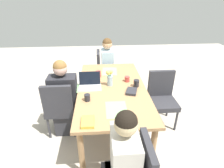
{
  "coord_description": "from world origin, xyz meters",
  "views": [
    {
      "loc": [
        -2.38,
        0.18,
        2.04
      ],
      "look_at": [
        0.0,
        0.0,
        0.8
      ],
      "focal_mm": 29.03,
      "sensor_mm": 36.0,
      "label": 1
    }
  ],
  "objects_px": {
    "coffee_mug_near_right": "(87,98)",
    "coffee_mug_centre_left": "(127,79)",
    "book_red_cover": "(131,91)",
    "book_blue_cover": "(88,122)",
    "coffee_mug_centre_right": "(136,83)",
    "phone_black": "(86,77)",
    "chair_head_right_left_mid": "(104,69)",
    "chair_near_right_near": "(162,96)",
    "dining_table": "(112,92)",
    "flower_vase": "(110,78)",
    "coffee_mug_near_left": "(98,74)",
    "person_head_right_left_mid": "(107,69)",
    "person_far_left_near": "(65,102)",
    "laptop_far_left_near": "(90,84)",
    "chair_far_left_near": "(60,106)"
  },
  "relations": [
    {
      "from": "flower_vase",
      "to": "phone_black",
      "type": "xyz_separation_m",
      "value": [
        0.33,
        0.38,
        -0.13
      ]
    },
    {
      "from": "coffee_mug_centre_left",
      "to": "chair_near_right_near",
      "type": "bearing_deg",
      "value": -96.75
    },
    {
      "from": "chair_near_right_near",
      "to": "coffee_mug_centre_right",
      "type": "bearing_deg",
      "value": 103.79
    },
    {
      "from": "person_far_left_near",
      "to": "chair_head_right_left_mid",
      "type": "bearing_deg",
      "value": -26.37
    },
    {
      "from": "person_far_left_near",
      "to": "dining_table",
      "type": "bearing_deg",
      "value": -90.02
    },
    {
      "from": "person_head_right_left_mid",
      "to": "phone_black",
      "type": "xyz_separation_m",
      "value": [
        -0.86,
        0.4,
        0.23
      ]
    },
    {
      "from": "flower_vase",
      "to": "coffee_mug_near_left",
      "type": "bearing_deg",
      "value": 27.65
    },
    {
      "from": "coffee_mug_near_left",
      "to": "coffee_mug_centre_left",
      "type": "height_order",
      "value": "coffee_mug_near_left"
    },
    {
      "from": "coffee_mug_centre_right",
      "to": "phone_black",
      "type": "bearing_deg",
      "value": 62.7
    },
    {
      "from": "book_blue_cover",
      "to": "coffee_mug_near_left",
      "type": "bearing_deg",
      "value": -5.61
    },
    {
      "from": "coffee_mug_centre_right",
      "to": "book_red_cover",
      "type": "distance_m",
      "value": 0.2
    },
    {
      "from": "chair_near_right_near",
      "to": "phone_black",
      "type": "bearing_deg",
      "value": 77.06
    },
    {
      "from": "book_red_cover",
      "to": "coffee_mug_centre_left",
      "type": "bearing_deg",
      "value": 19.21
    },
    {
      "from": "book_blue_cover",
      "to": "person_far_left_near",
      "type": "bearing_deg",
      "value": 26.92
    },
    {
      "from": "person_head_right_left_mid",
      "to": "book_blue_cover",
      "type": "height_order",
      "value": "person_head_right_left_mid"
    },
    {
      "from": "chair_near_right_near",
      "to": "coffee_mug_near_right",
      "type": "relative_size",
      "value": 9.8
    },
    {
      "from": "person_head_right_left_mid",
      "to": "book_red_cover",
      "type": "relative_size",
      "value": 5.97
    },
    {
      "from": "person_head_right_left_mid",
      "to": "chair_near_right_near",
      "type": "bearing_deg",
      "value": -143.86
    },
    {
      "from": "chair_near_right_near",
      "to": "coffee_mug_near_left",
      "type": "relative_size",
      "value": 8.58
    },
    {
      "from": "coffee_mug_near_right",
      "to": "dining_table",
      "type": "bearing_deg",
      "value": -44.76
    },
    {
      "from": "person_head_right_left_mid",
      "to": "phone_black",
      "type": "distance_m",
      "value": 0.97
    },
    {
      "from": "person_far_left_near",
      "to": "laptop_far_left_near",
      "type": "xyz_separation_m",
      "value": [
        0.03,
        -0.39,
        0.27
      ]
    },
    {
      "from": "dining_table",
      "to": "chair_far_left_near",
      "type": "bearing_deg",
      "value": 95.43
    },
    {
      "from": "coffee_mug_near_left",
      "to": "coffee_mug_centre_right",
      "type": "bearing_deg",
      "value": -124.84
    },
    {
      "from": "chair_head_right_left_mid",
      "to": "phone_black",
      "type": "height_order",
      "value": "chair_head_right_left_mid"
    },
    {
      "from": "coffee_mug_near_right",
      "to": "book_red_cover",
      "type": "distance_m",
      "value": 0.64
    },
    {
      "from": "coffee_mug_near_right",
      "to": "coffee_mug_centre_left",
      "type": "bearing_deg",
      "value": -49.13
    },
    {
      "from": "book_blue_cover",
      "to": "chair_head_right_left_mid",
      "type": "bearing_deg",
      "value": -6.12
    },
    {
      "from": "coffee_mug_centre_right",
      "to": "book_red_cover",
      "type": "relative_size",
      "value": 0.54
    },
    {
      "from": "person_far_left_near",
      "to": "chair_near_right_near",
      "type": "relative_size",
      "value": 1.33
    },
    {
      "from": "coffee_mug_centre_left",
      "to": "book_red_cover",
      "type": "xyz_separation_m",
      "value": [
        -0.35,
        -0.01,
        -0.02
      ]
    },
    {
      "from": "person_far_left_near",
      "to": "phone_black",
      "type": "xyz_separation_m",
      "value": [
        0.38,
        -0.32,
        0.23
      ]
    },
    {
      "from": "coffee_mug_centre_right",
      "to": "book_blue_cover",
      "type": "relative_size",
      "value": 0.54
    },
    {
      "from": "flower_vase",
      "to": "coffee_mug_centre_right",
      "type": "bearing_deg",
      "value": -99.9
    },
    {
      "from": "book_red_cover",
      "to": "book_blue_cover",
      "type": "height_order",
      "value": "book_red_cover"
    },
    {
      "from": "dining_table",
      "to": "book_blue_cover",
      "type": "distance_m",
      "value": 0.87
    },
    {
      "from": "book_blue_cover",
      "to": "dining_table",
      "type": "bearing_deg",
      "value": -21.42
    },
    {
      "from": "coffee_mug_centre_left",
      "to": "coffee_mug_near_left",
      "type": "bearing_deg",
      "value": 65.13
    },
    {
      "from": "dining_table",
      "to": "coffee_mug_near_right",
      "type": "height_order",
      "value": "coffee_mug_near_right"
    },
    {
      "from": "book_blue_cover",
      "to": "phone_black",
      "type": "bearing_deg",
      "value": 4.48
    },
    {
      "from": "phone_black",
      "to": "chair_near_right_near",
      "type": "bearing_deg",
      "value": 134.71
    },
    {
      "from": "person_head_right_left_mid",
      "to": "flower_vase",
      "type": "xyz_separation_m",
      "value": [
        -1.19,
        0.02,
        0.36
      ]
    },
    {
      "from": "dining_table",
      "to": "chair_near_right_near",
      "type": "relative_size",
      "value": 2.11
    },
    {
      "from": "person_head_right_left_mid",
      "to": "book_blue_cover",
      "type": "bearing_deg",
      "value": 171.16
    },
    {
      "from": "flower_vase",
      "to": "phone_black",
      "type": "relative_size",
      "value": 1.69
    },
    {
      "from": "flower_vase",
      "to": "coffee_mug_near_right",
      "type": "relative_size",
      "value": 2.76
    },
    {
      "from": "book_red_cover",
      "to": "chair_far_left_near",
      "type": "bearing_deg",
      "value": 101.37
    },
    {
      "from": "person_far_left_near",
      "to": "coffee_mug_near_right",
      "type": "distance_m",
      "value": 0.58
    },
    {
      "from": "book_red_cover",
      "to": "book_blue_cover",
      "type": "relative_size",
      "value": 1.0
    },
    {
      "from": "person_far_left_near",
      "to": "coffee_mug_near_left",
      "type": "relative_size",
      "value": 11.4
    }
  ]
}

